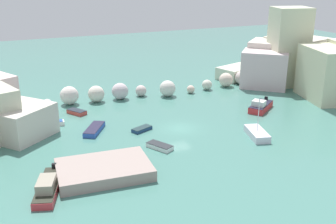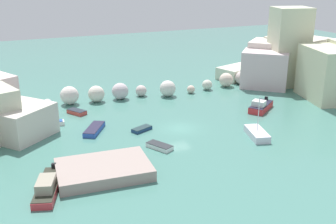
# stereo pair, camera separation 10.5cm
# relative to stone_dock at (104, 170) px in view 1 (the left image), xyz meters

# --- Properties ---
(cove_water) EXTENTS (160.00, 160.00, 0.00)m
(cove_water) POSITION_rel_stone_dock_xyz_m (12.08, 8.15, -0.56)
(cove_water) COLOR #487F73
(cove_water) RESTS_ON ground
(cliff_headland_right) EXTENTS (21.48, 25.10, 13.20)m
(cliff_headland_right) POSITION_rel_stone_dock_xyz_m (40.52, 16.86, 3.40)
(cliff_headland_right) COLOR beige
(cliff_headland_right) RESTS_ON ground
(rock_breakwater) EXTENTS (34.97, 4.72, 2.74)m
(rock_breakwater) POSITION_rel_stone_dock_xyz_m (13.54, 22.83, 0.64)
(rock_breakwater) COLOR silver
(rock_breakwater) RESTS_ON ground
(stone_dock) EXTENTS (9.43, 6.78, 1.13)m
(stone_dock) POSITION_rel_stone_dock_xyz_m (0.00, 0.00, 0.00)
(stone_dock) COLOR #A28F87
(stone_dock) RESTS_ON ground
(moored_boat_0) EXTENTS (5.32, 4.65, 1.67)m
(moored_boat_0) POSITION_rel_stone_dock_xyz_m (25.65, 9.92, 0.04)
(moored_boat_0) COLOR red
(moored_boat_0) RESTS_ON cove_water
(moored_boat_1) EXTENTS (2.85, 2.08, 0.44)m
(moored_boat_1) POSITION_rel_stone_dock_xyz_m (7.40, 9.38, -0.34)
(moored_boat_1) COLOR navy
(moored_boat_1) RESTS_ON cove_water
(moored_boat_2) EXTENTS (2.61, 1.34, 0.61)m
(moored_boat_2) POSITION_rel_stone_dock_xyz_m (-2.31, 15.68, -0.27)
(moored_boat_2) COLOR white
(moored_boat_2) RESTS_ON cove_water
(moored_boat_3) EXTENTS (3.78, 6.90, 1.61)m
(moored_boat_3) POSITION_rel_stone_dock_xyz_m (-5.49, -1.15, 0.02)
(moored_boat_3) COLOR #BF343B
(moored_boat_3) RESTS_ON cove_water
(moored_boat_4) EXTENTS (2.94, 4.75, 5.03)m
(moored_boat_4) POSITION_rel_stone_dock_xyz_m (19.36, 1.90, -0.12)
(moored_boat_4) COLOR silver
(moored_boat_4) RESTS_ON cove_water
(moored_boat_5) EXTENTS (2.55, 3.31, 0.54)m
(moored_boat_5) POSITION_rel_stone_dock_xyz_m (7.37, 3.54, -0.30)
(moored_boat_5) COLOR white
(moored_boat_5) RESTS_ON cove_water
(moored_boat_6) EXTENTS (2.52, 3.03, 0.58)m
(moored_boat_6) POSITION_rel_stone_dock_xyz_m (1.27, 18.94, -0.27)
(moored_boat_6) COLOR #C23F38
(moored_boat_6) RESTS_ON cove_water
(moored_boat_7) EXTENTS (3.63, 4.62, 0.62)m
(moored_boat_7) POSITION_rel_stone_dock_xyz_m (1.89, 11.48, -0.25)
(moored_boat_7) COLOR #2E53B4
(moored_boat_7) RESTS_ON cove_water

